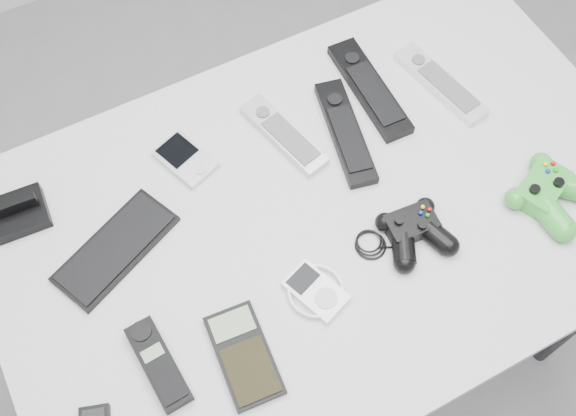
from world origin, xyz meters
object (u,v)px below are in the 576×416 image
desk (326,225)px  calculator (244,355)px  pda_keyboard (116,248)px  pda (186,159)px  remote_silver_a (284,134)px  cordless_handset (158,364)px  remote_black_a (345,132)px  controller_black (414,230)px  remote_black_b (369,88)px  mp3_player (316,291)px  remote_silver_b (441,83)px  controller_green (550,192)px

desk → calculator: bearing=-145.4°
pda_keyboard → pda: (0.18, 0.11, 0.00)m
remote_silver_a → cordless_handset: size_ratio=1.31×
remote_black_a → controller_black: size_ratio=1.14×
remote_black_b → remote_silver_a: bearing=-172.3°
remote_silver_a → controller_black: size_ratio=0.97×
controller_black → calculator: bearing=-165.6°
cordless_handset → calculator: size_ratio=0.93×
mp3_player → controller_black: 0.20m
desk → remote_black_a: (0.11, 0.12, 0.08)m
remote_silver_a → remote_silver_b: 0.33m
pda → controller_green: (0.54, -0.38, 0.02)m
controller_green → remote_black_b: bearing=90.0°
mp3_player → pda_keyboard: bearing=119.4°
remote_silver_a → remote_black_b: 0.20m
mp3_player → controller_green: size_ratio=0.68×
remote_silver_a → pda_keyboard: bearing=177.8°
remote_silver_b → mp3_player: (-0.43, -0.27, -0.00)m
desk → remote_black_b: remote_black_b is taller
remote_black_a → mp3_player: size_ratio=2.30×
remote_silver_a → remote_silver_b: bearing=-19.5°
pda → remote_black_a: 0.31m
remote_black_a → cordless_handset: bearing=-140.3°
cordless_handset → controller_black: 0.48m
desk → remote_black_a: remote_black_a is taller
pda → remote_silver_a: bearing=-31.3°
remote_black_b → remote_black_a: bearing=-141.8°
remote_black_a → pda: bearing=176.1°
remote_black_b → controller_black: 0.32m
cordless_handset → calculator: (0.13, -0.05, -0.00)m
pda_keyboard → remote_silver_a: 0.37m
controller_black → controller_green: size_ratio=1.37×
remote_black_b → calculator: bearing=-138.8°
remote_black_a → cordless_handset: same height
pda_keyboard → cordless_handset: cordless_handset is taller
remote_black_a → cordless_handset: size_ratio=1.55×
mp3_player → desk: bearing=33.8°
remote_black_a → remote_silver_b: (0.23, 0.01, -0.00)m
remote_black_b → controller_green: controller_green is taller
desk → remote_silver_b: remote_silver_b is taller
remote_silver_a → remote_silver_b: size_ratio=0.92×
cordless_handset → calculator: 0.14m
pda → controller_green: 0.66m
remote_silver_a → mp3_player: bearing=-121.2°
cordless_handset → controller_green: (0.74, -0.04, 0.01)m
pda_keyboard → calculator: calculator is taller
remote_silver_b → controller_black: size_ratio=1.05×
remote_black_a → calculator: 0.47m
pda_keyboard → controller_green: controller_green is taller
pda → controller_black: size_ratio=0.53×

